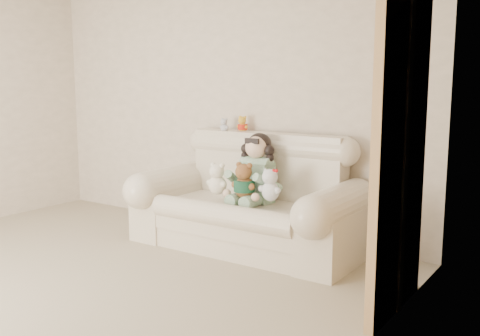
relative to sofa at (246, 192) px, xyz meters
name	(u,v)px	position (x,y,z in m)	size (l,w,h in m)	color
floor	(5,304)	(-0.65, -2.00, -0.52)	(5.00, 5.00, 0.00)	gray
wall_back	(221,101)	(-0.65, 0.50, 0.78)	(4.50, 4.50, 0.00)	beige
wall_right	(302,130)	(1.60, -2.00, 0.78)	(5.00, 5.00, 0.00)	beige
sofa	(246,192)	(0.00, 0.00, 0.00)	(2.10, 0.95, 1.03)	#FFE6CD
door_panel	(400,153)	(1.57, -0.60, 0.54)	(0.06, 0.90, 2.10)	#A67047
seated_child	(257,167)	(0.06, 0.08, 0.22)	(0.38, 0.47, 0.64)	#2A7137
brown_teddy	(244,177)	(0.07, -0.14, 0.17)	(0.23, 0.18, 0.37)	brown
white_cat	(270,181)	(0.32, -0.12, 0.15)	(0.21, 0.16, 0.33)	silver
cream_teddy	(218,176)	(-0.21, -0.15, 0.15)	(0.21, 0.17, 0.33)	white
yellow_mini_bear	(243,123)	(-0.30, 0.39, 0.59)	(0.12, 0.09, 0.19)	gold
grey_mini_plush	(225,124)	(-0.48, 0.34, 0.58)	(0.10, 0.08, 0.16)	silver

